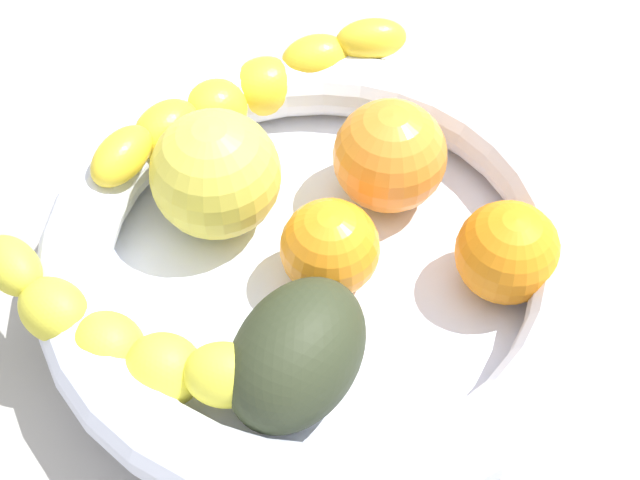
{
  "coord_description": "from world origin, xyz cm",
  "views": [
    {
      "loc": [
        23.69,
        16.39,
        45.55
      ],
      "look_at": [
        0.0,
        0.0,
        7.98
      ],
      "focal_mm": 48.66,
      "sensor_mm": 36.0,
      "label": 1
    }
  ],
  "objects_px": {
    "orange_front": "(331,247)",
    "banana_draped_right": "(244,96)",
    "avocado_dark": "(297,354)",
    "apple_yellow": "(221,169)",
    "banana_draped_left": "(138,344)",
    "orange_mid_right": "(507,252)",
    "fruit_bowl": "(320,260)",
    "orange_mid_left": "(390,156)"
  },
  "relations": [
    {
      "from": "avocado_dark",
      "to": "apple_yellow",
      "type": "bearing_deg",
      "value": -124.18
    },
    {
      "from": "fruit_bowl",
      "to": "banana_draped_left",
      "type": "distance_m",
      "value": 0.11
    },
    {
      "from": "orange_front",
      "to": "avocado_dark",
      "type": "bearing_deg",
      "value": 20.66
    },
    {
      "from": "orange_front",
      "to": "banana_draped_left",
      "type": "bearing_deg",
      "value": -22.16
    },
    {
      "from": "banana_draped_left",
      "to": "orange_mid_right",
      "type": "relative_size",
      "value": 3.52
    },
    {
      "from": "banana_draped_left",
      "to": "orange_mid_left",
      "type": "xyz_separation_m",
      "value": [
        -0.18,
        0.04,
        0.0
      ]
    },
    {
      "from": "fruit_bowl",
      "to": "orange_front",
      "type": "height_order",
      "value": "orange_front"
    },
    {
      "from": "banana_draped_right",
      "to": "banana_draped_left",
      "type": "bearing_deg",
      "value": 21.05
    },
    {
      "from": "orange_front",
      "to": "avocado_dark",
      "type": "height_order",
      "value": "avocado_dark"
    },
    {
      "from": "fruit_bowl",
      "to": "orange_mid_right",
      "type": "height_order",
      "value": "orange_mid_right"
    },
    {
      "from": "avocado_dark",
      "to": "banana_draped_right",
      "type": "bearing_deg",
      "value": -134.13
    },
    {
      "from": "orange_front",
      "to": "apple_yellow",
      "type": "distance_m",
      "value": 0.08
    },
    {
      "from": "fruit_bowl",
      "to": "orange_front",
      "type": "bearing_deg",
      "value": 97.54
    },
    {
      "from": "banana_draped_right",
      "to": "fruit_bowl",
      "type": "bearing_deg",
      "value": 57.75
    },
    {
      "from": "banana_draped_left",
      "to": "orange_front",
      "type": "distance_m",
      "value": 0.12
    },
    {
      "from": "avocado_dark",
      "to": "apple_yellow",
      "type": "relative_size",
      "value": 1.17
    },
    {
      "from": "banana_draped_right",
      "to": "avocado_dark",
      "type": "distance_m",
      "value": 0.19
    },
    {
      "from": "banana_draped_left",
      "to": "orange_front",
      "type": "height_order",
      "value": "same"
    },
    {
      "from": "banana_draped_right",
      "to": "orange_mid_left",
      "type": "distance_m",
      "value": 0.1
    },
    {
      "from": "fruit_bowl",
      "to": "orange_mid_left",
      "type": "bearing_deg",
      "value": 179.95
    },
    {
      "from": "banana_draped_right",
      "to": "orange_mid_right",
      "type": "relative_size",
      "value": 3.78
    },
    {
      "from": "fruit_bowl",
      "to": "orange_mid_left",
      "type": "distance_m",
      "value": 0.08
    },
    {
      "from": "fruit_bowl",
      "to": "banana_draped_left",
      "type": "relative_size",
      "value": 1.55
    },
    {
      "from": "avocado_dark",
      "to": "apple_yellow",
      "type": "xyz_separation_m",
      "value": [
        -0.07,
        -0.1,
        0.01
      ]
    },
    {
      "from": "orange_mid_left",
      "to": "orange_front",
      "type": "bearing_deg",
      "value": 5.27
    },
    {
      "from": "fruit_bowl",
      "to": "avocado_dark",
      "type": "relative_size",
      "value": 3.56
    },
    {
      "from": "banana_draped_left",
      "to": "avocado_dark",
      "type": "xyz_separation_m",
      "value": [
        -0.04,
        0.07,
        -0.0
      ]
    },
    {
      "from": "banana_draped_right",
      "to": "orange_mid_right",
      "type": "xyz_separation_m",
      "value": [
        0.01,
        0.19,
        -0.0
      ]
    },
    {
      "from": "banana_draped_left",
      "to": "orange_mid_right",
      "type": "height_order",
      "value": "orange_mid_right"
    },
    {
      "from": "avocado_dark",
      "to": "fruit_bowl",
      "type": "bearing_deg",
      "value": -154.23
    },
    {
      "from": "fruit_bowl",
      "to": "apple_yellow",
      "type": "height_order",
      "value": "apple_yellow"
    },
    {
      "from": "fruit_bowl",
      "to": "orange_front",
      "type": "distance_m",
      "value": 0.02
    },
    {
      "from": "fruit_bowl",
      "to": "banana_draped_left",
      "type": "height_order",
      "value": "banana_draped_left"
    },
    {
      "from": "banana_draped_left",
      "to": "apple_yellow",
      "type": "height_order",
      "value": "apple_yellow"
    },
    {
      "from": "banana_draped_left",
      "to": "banana_draped_right",
      "type": "xyz_separation_m",
      "value": [
        -0.17,
        -0.07,
        0.0
      ]
    },
    {
      "from": "orange_front",
      "to": "avocado_dark",
      "type": "xyz_separation_m",
      "value": [
        0.07,
        0.03,
        0.0
      ]
    },
    {
      "from": "fruit_bowl",
      "to": "avocado_dark",
      "type": "distance_m",
      "value": 0.08
    },
    {
      "from": "fruit_bowl",
      "to": "banana_draped_right",
      "type": "height_order",
      "value": "banana_draped_right"
    },
    {
      "from": "orange_front",
      "to": "banana_draped_right",
      "type": "bearing_deg",
      "value": -120.32
    },
    {
      "from": "apple_yellow",
      "to": "orange_front",
      "type": "bearing_deg",
      "value": 87.09
    },
    {
      "from": "orange_mid_left",
      "to": "apple_yellow",
      "type": "relative_size",
      "value": 0.9
    },
    {
      "from": "avocado_dark",
      "to": "banana_draped_left",
      "type": "bearing_deg",
      "value": -59.39
    }
  ]
}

